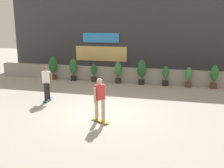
{
  "coord_description": "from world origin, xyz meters",
  "views": [
    {
      "loc": [
        2.87,
        -9.84,
        3.66
      ],
      "look_at": [
        0.0,
        1.5,
        0.9
      ],
      "focal_mm": 41.46,
      "sensor_mm": 36.0,
      "label": 1
    }
  ],
  "objects": [
    {
      "name": "skater_far_right",
      "position": [
        -3.07,
        0.98,
        0.94
      ],
      "size": [
        0.56,
        0.82,
        1.7
      ],
      "color": "#266699",
      "rests_on": "ground"
    },
    {
      "name": "building_backdrop",
      "position": [
        -0.0,
        10.0,
        3.25
      ],
      "size": [
        20.0,
        2.08,
        6.5
      ],
      "color": "#38383D",
      "rests_on": "ground"
    },
    {
      "name": "skater_mid_plaza",
      "position": [
        0.16,
        -1.01,
        0.94
      ],
      "size": [
        0.79,
        0.58,
        1.7
      ],
      "color": "#BF8C26",
      "rests_on": "ground"
    },
    {
      "name": "potted_plant_3",
      "position": [
        -0.63,
        5.55,
        0.76
      ],
      "size": [
        0.44,
        0.44,
        1.34
      ],
      "color": "#2D2823",
      "rests_on": "ground"
    },
    {
      "name": "potted_plant_1",
      "position": [
        -3.61,
        5.55,
        0.83
      ],
      "size": [
        0.48,
        0.48,
        1.44
      ],
      "color": "black",
      "rests_on": "ground"
    },
    {
      "name": "potted_plant_2",
      "position": [
        -2.21,
        5.55,
        0.62
      ],
      "size": [
        0.36,
        0.36,
        1.18
      ],
      "color": "#2D2823",
      "rests_on": "ground"
    },
    {
      "name": "potted_plant_4",
      "position": [
        0.82,
        5.55,
        0.89
      ],
      "size": [
        0.53,
        0.53,
        1.53
      ],
      "color": "black",
      "rests_on": "ground"
    },
    {
      "name": "potted_plant_6",
      "position": [
        3.57,
        5.55,
        0.62
      ],
      "size": [
        0.36,
        0.36,
        1.18
      ],
      "color": "brown",
      "rests_on": "ground"
    },
    {
      "name": "potted_plant_5",
      "position": [
        2.26,
        5.55,
        0.63
      ],
      "size": [
        0.37,
        0.37,
        1.2
      ],
      "color": "black",
      "rests_on": "ground"
    },
    {
      "name": "planter_wall",
      "position": [
        0.0,
        6.0,
        0.45
      ],
      "size": [
        18.0,
        0.4,
        0.9
      ],
      "primitive_type": "cube",
      "color": "gray",
      "rests_on": "ground"
    },
    {
      "name": "ground_plane",
      "position": [
        0.0,
        0.0,
        0.0
      ],
      "size": [
        48.0,
        48.0,
        0.0
      ],
      "primitive_type": "plane",
      "color": "#A8A093"
    },
    {
      "name": "potted_plant_7",
      "position": [
        4.98,
        5.55,
        0.76
      ],
      "size": [
        0.44,
        0.44,
        1.35
      ],
      "color": "brown",
      "rests_on": "ground"
    },
    {
      "name": "potted_plant_0",
      "position": [
        -5.04,
        5.55,
        0.9
      ],
      "size": [
        0.53,
        0.53,
        1.54
      ],
      "color": "brown",
      "rests_on": "ground"
    }
  ]
}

